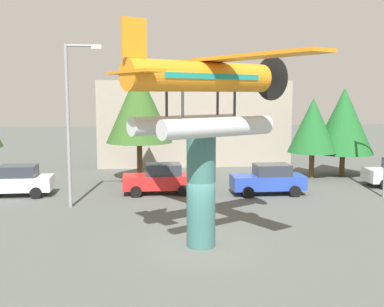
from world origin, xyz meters
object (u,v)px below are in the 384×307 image
(tree_east, at_px, (139,106))
(tree_far_east, at_px, (344,121))
(floatplane_monument, at_px, (204,90))
(tree_center_back, at_px, (313,125))
(streetlight_primary, at_px, (72,114))
(car_far_blue, at_px, (269,179))
(car_near_white, at_px, (15,181))
(car_mid_red, at_px, (160,179))
(display_pedestal, at_px, (201,191))
(storefront_building, at_px, (192,122))

(tree_east, distance_m, tree_far_east, 14.31)
(floatplane_monument, relative_size, tree_center_back, 1.72)
(floatplane_monument, distance_m, tree_east, 14.48)
(streetlight_primary, distance_m, tree_far_east, 19.16)
(streetlight_primary, relative_size, tree_far_east, 1.32)
(car_far_blue, height_order, tree_center_back, tree_center_back)
(tree_east, height_order, tree_center_back, tree_east)
(floatplane_monument, distance_m, car_near_white, 14.68)
(car_mid_red, bearing_deg, display_pedestal, 96.34)
(car_near_white, xyz_separation_m, storefront_building, (11.53, 11.89, 2.54))
(tree_center_back, bearing_deg, car_near_white, -168.87)
(car_mid_red, distance_m, car_far_blue, 6.31)
(car_far_blue, bearing_deg, tree_center_back, -132.02)
(storefront_building, bearing_deg, streetlight_primary, -117.59)
(car_far_blue, height_order, storefront_building, storefront_building)
(car_mid_red, bearing_deg, tree_center_back, -159.35)
(car_near_white, bearing_deg, streetlight_primary, 139.45)
(tree_center_back, xyz_separation_m, tree_far_east, (2.45, 0.53, 0.27))
(car_far_blue, xyz_separation_m, tree_far_east, (6.86, 5.43, 3.04))
(display_pedestal, bearing_deg, streetlight_primary, 129.02)
(car_mid_red, relative_size, car_far_blue, 1.00)
(display_pedestal, height_order, car_mid_red, display_pedestal)
(tree_east, xyz_separation_m, tree_center_back, (11.82, -0.49, -1.35))
(car_far_blue, bearing_deg, tree_east, -36.03)
(streetlight_primary, bearing_deg, car_far_blue, 10.31)
(display_pedestal, relative_size, tree_east, 0.57)
(car_far_blue, bearing_deg, display_pedestal, 59.99)
(display_pedestal, distance_m, tree_center_back, 16.88)
(car_mid_red, height_order, tree_east, tree_east)
(car_far_blue, relative_size, storefront_building, 0.27)
(display_pedestal, bearing_deg, tree_center_back, 55.31)
(tree_east, bearing_deg, floatplane_monument, -80.58)
(car_far_blue, relative_size, streetlight_primary, 0.51)
(floatplane_monument, bearing_deg, tree_far_east, 20.09)
(floatplane_monument, relative_size, car_far_blue, 2.27)
(tree_far_east, bearing_deg, floatplane_monument, -129.79)
(car_near_white, xyz_separation_m, car_mid_red, (8.23, -0.30, 0.00))
(display_pedestal, xyz_separation_m, car_near_white, (-9.32, 10.11, -1.25))
(car_near_white, bearing_deg, floatplane_monument, 133.21)
(floatplane_monument, height_order, tree_east, floatplane_monument)
(display_pedestal, height_order, storefront_building, storefront_building)
(streetlight_primary, xyz_separation_m, tree_center_back, (15.21, 6.86, -1.12))
(car_near_white, relative_size, storefront_building, 0.27)
(display_pedestal, xyz_separation_m, storefront_building, (2.21, 22.00, 1.29))
(tree_center_back, bearing_deg, tree_east, 177.61)
(storefront_building, relative_size, tree_center_back, 2.79)
(tree_far_east, bearing_deg, tree_center_back, -167.74)
(car_mid_red, xyz_separation_m, tree_center_back, (10.66, 4.02, 2.77))
(car_mid_red, relative_size, tree_east, 0.56)
(car_mid_red, distance_m, tree_far_east, 14.20)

